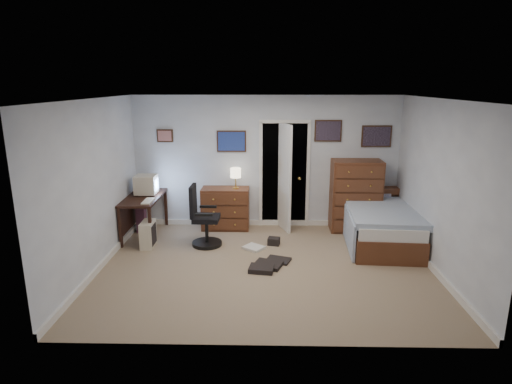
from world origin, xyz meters
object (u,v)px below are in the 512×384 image
Objects in this scene: office_chair at (203,222)px; bed at (379,223)px; computer_desk at (139,205)px; low_dresser at (226,208)px; tall_dresser at (355,196)px.

bed is at bearing 6.02° from office_chair.
computer_desk is 1.31m from office_chair.
office_chair is at bearing -108.50° from low_dresser.
office_chair is at bearing -171.27° from bed.
bed is (2.75, -0.63, -0.06)m from low_dresser.
bed is at bearing -62.18° from tall_dresser.
tall_dresser is at bearing 5.38° from computer_desk.
computer_desk is 1.59m from low_dresser.
office_chair is 0.79× the size of tall_dresser.
bed is at bearing -3.14° from computer_desk.
office_chair is 1.19× the size of low_dresser.
low_dresser is (1.52, 0.43, -0.17)m from computer_desk.
office_chair reaches higher than bed.
computer_desk is 1.44× the size of low_dresser.
computer_desk is 1.21× the size of office_chair.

